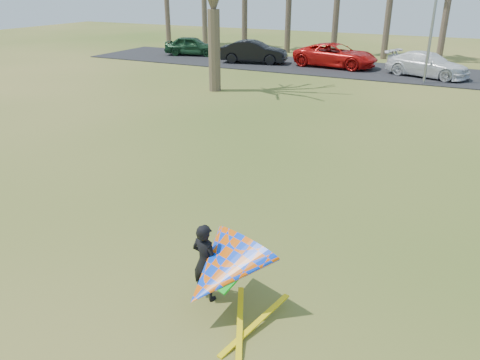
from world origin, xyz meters
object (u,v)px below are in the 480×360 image
at_px(kite_flyer, 219,271).
at_px(car_0, 192,46).
at_px(streetlight, 439,2).
at_px(car_1, 254,52).
at_px(car_3, 428,65).
at_px(car_2, 336,55).

bearing_deg(kite_flyer, car_0, 122.71).
distance_m(streetlight, car_1, 12.89).
distance_m(car_1, car_3, 11.87).
bearing_deg(car_2, streetlight, -111.08).
bearing_deg(car_3, car_0, 104.25).
height_order(streetlight, car_3, streetlight).
bearing_deg(car_3, car_2, 99.47).
bearing_deg(streetlight, car_3, 97.40).
bearing_deg(car_0, car_3, -109.89).
height_order(streetlight, car_2, streetlight).
distance_m(streetlight, kite_flyer, 23.53).
height_order(car_0, car_2, car_2).
bearing_deg(car_1, car_0, 65.24).
bearing_deg(car_3, car_1, 108.61).
height_order(streetlight, kite_flyer, streetlight).
height_order(car_1, kite_flyer, kite_flyer).
bearing_deg(car_2, car_1, 105.08).
distance_m(car_0, kite_flyer, 31.99).
distance_m(car_0, car_3, 18.02).
height_order(car_2, car_3, car_2).
xyz_separation_m(car_0, kite_flyer, (17.29, -26.92, 0.04)).
height_order(car_0, car_1, car_1).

